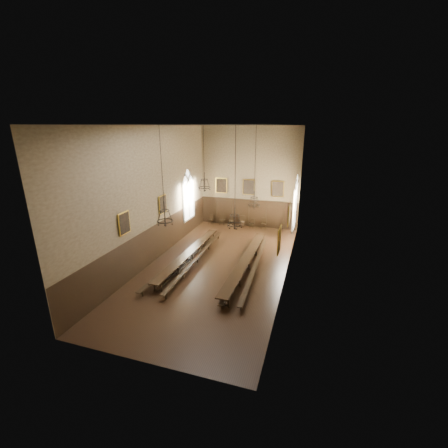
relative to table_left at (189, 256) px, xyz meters
The scene contains 32 objects.
floor 2.13m from the table_left, ahead, with size 9.00×18.00×0.02m, color black.
ceiling 8.89m from the table_left, ahead, with size 9.00×18.00×0.02m, color black.
wall_back 10.00m from the table_left, 76.75° to the left, with size 9.00×0.02×9.00m, color #887553.
wall_front 10.26m from the table_left, 77.15° to the right, with size 9.00×0.02×9.00m, color #887553.
wall_left 4.79m from the table_left, behind, with size 0.02×18.00×9.00m, color #887553.
wall_right 7.79m from the table_left, ahead, with size 0.02×18.00×9.00m, color #887553.
wainscot_panelling 2.27m from the table_left, ahead, with size 9.00×18.00×2.50m, color black, non-canonical shape.
table_left is the anchor object (origin of this frame).
table_right 3.99m from the table_left, ahead, with size 0.79×9.96×0.78m.
bench_left_outer 0.64m from the table_left, 142.82° to the right, with size 0.64×9.88×0.44m.
bench_left_inner 0.61m from the table_left, ahead, with size 0.48×10.29×0.46m.
bench_right_inner 3.62m from the table_left, ahead, with size 0.89×9.46×0.43m.
bench_right_outer 4.64m from the table_left, ahead, with size 0.74×9.73×0.44m.
chair_0 8.55m from the table_left, 99.75° to the left, with size 0.45×0.45×0.86m.
chair_1 8.44m from the table_left, 92.13° to the left, with size 0.44×0.44×1.00m.
chair_2 8.45m from the table_left, 86.49° to the left, with size 0.41×0.41×0.90m.
chair_3 8.52m from the table_left, 78.90° to the left, with size 0.48×0.48×1.03m.
chair_4 8.73m from the table_left, 72.93° to the left, with size 0.45×0.45×0.87m.
chair_5 9.18m from the table_left, 66.55° to the left, with size 0.46×0.46×1.00m.
chandelier_back_left 5.19m from the table_left, 78.46° to the left, with size 0.86×0.86×4.32m.
chandelier_back_right 5.92m from the table_left, 26.45° to the left, with size 0.79×0.79×5.27m.
chandelier_front_left 4.65m from the table_left, 93.42° to the right, with size 0.94×0.94×5.40m.
chandelier_front_right 6.58m from the table_left, 37.65° to the right, with size 0.77×0.77×5.04m.
portrait_back_0 9.37m from the table_left, 93.35° to the left, with size 1.10×0.12×1.40m.
portrait_back_1 9.58m from the table_left, 76.56° to the left, with size 1.10×0.12×1.40m.
portrait_back_2 10.46m from the table_left, 61.78° to the left, with size 1.10×0.12×1.40m.
portrait_left_0 4.13m from the table_left, 159.47° to the left, with size 0.12×1.00×1.30m.
portrait_left_1 5.44m from the table_left, 122.18° to the right, with size 0.12×1.00×1.30m.
portrait_right_0 7.33m from the table_left, ahead, with size 0.12×1.00×1.30m.
portrait_right_1 8.14m from the table_left, 29.38° to the right, with size 0.12×1.00×1.30m.
window_right 8.97m from the table_left, 39.42° to the left, with size 0.20×2.20×4.60m, color white, non-canonical shape.
window_left 6.59m from the table_left, 113.61° to the left, with size 0.20×2.20×4.60m, color white, non-canonical shape.
Camera 1 is at (5.88, -17.20, 8.96)m, focal length 24.00 mm.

